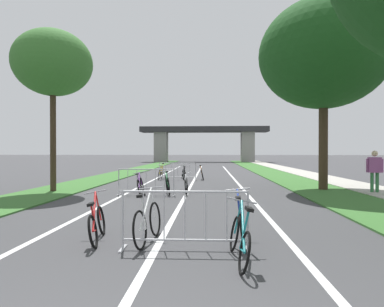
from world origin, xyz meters
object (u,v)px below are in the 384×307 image
Objects in this scene: crowd_barrier_nearest at (185,221)px; bicycle_purple_2 at (140,185)px; crowd_barrier_second at (146,182)px; bicycle_yellow_6 at (161,173)px; bicycle_orange_5 at (202,173)px; bicycle_red_9 at (97,223)px; bicycle_silver_4 at (186,185)px; bicycle_black_7 at (183,174)px; bicycle_white_3 at (148,222)px; bicycle_green_1 at (168,184)px; tree_left_oak_near at (53,64)px; pedestrian_with_backpack at (375,168)px; bicycle_blue_0 at (241,223)px; crowd_barrier_third at (178,171)px; tree_right_oak_mid at (323,55)px; bicycle_teal_8 at (240,239)px.

crowd_barrier_nearest is 7.81m from bicycle_purple_2.
crowd_barrier_nearest is 1.00× the size of crowd_barrier_second.
bicycle_orange_5 is at bearing -179.44° from bicycle_yellow_6.
bicycle_red_9 reaches higher than bicycle_orange_5.
bicycle_orange_5 is (2.02, 7.34, -0.15)m from crowd_barrier_second.
bicycle_orange_5 is (0.47, 6.86, 0.00)m from bicycle_silver_4.
bicycle_orange_5 reaches higher than bicycle_black_7.
bicycle_white_3 is at bearing -78.55° from crowd_barrier_second.
bicycle_green_1 is at bearing 101.85° from bicycle_yellow_6.
tree_left_oak_near reaches higher than pedestrian_with_backpack.
tree_left_oak_near is 10.32m from bicycle_orange_5.
bicycle_silver_4 is at bearing 107.01° from bicycle_blue_0.
bicycle_green_1 is (0.23, -6.44, -0.13)m from crowd_barrier_third.
bicycle_green_1 is at bearing 79.98° from bicycle_black_7.
tree_left_oak_near is at bearing 168.54° from crowd_barrier_second.
bicycle_white_3 is at bearing -172.99° from bicycle_blue_0.
crowd_barrier_third reaches higher than bicycle_purple_2.
bicycle_orange_5 is at bearing -29.66° from pedestrian_with_backpack.
crowd_barrier_second reaches higher than bicycle_silver_4.
tree_right_oak_mid is 4.79× the size of pedestrian_with_backpack.
tree_left_oak_near is at bearing -127.46° from crowd_barrier_third.
bicycle_purple_2 is (-7.86, -1.65, -5.67)m from tree_right_oak_mid.
crowd_barrier_third is at bearing 43.77° from bicycle_black_7.
bicycle_white_3 reaches higher than bicycle_blue_0.
tree_right_oak_mid is 9.57m from crowd_barrier_second.
bicycle_yellow_6 is at bearing 146.81° from tree_right_oak_mid.
bicycle_white_3 is (-0.74, 0.46, -0.13)m from crowd_barrier_nearest.
bicycle_green_1 is at bearing 76.07° from bicycle_red_9.
tree_left_oak_near is 6.53m from crowd_barrier_second.
tree_right_oak_mid reaches higher than bicycle_purple_2.
tree_right_oak_mid is at bearing 60.63° from bicycle_white_3.
bicycle_black_7 is 0.95× the size of pedestrian_with_backpack.
crowd_barrier_second reaches higher than bicycle_yellow_6.
bicycle_yellow_6 is 0.95× the size of pedestrian_with_backpack.
tree_left_oak_near reaches higher than bicycle_white_3.
pedestrian_with_backpack is at bearing 48.04° from crowd_barrier_nearest.
bicycle_orange_5 is 1.16m from bicycle_black_7.
bicycle_blue_0 is at bearing -69.44° from bicycle_purple_2.
crowd_barrier_second is (4.17, -0.84, -4.95)m from tree_left_oak_near.
bicycle_black_7 is at bearing 94.75° from crowd_barrier_nearest.
tree_left_oak_near is at bearing 174.80° from bicycle_silver_4.
bicycle_teal_8 is at bearing 65.80° from pedestrian_with_backpack.
bicycle_purple_2 is (-2.39, 7.43, -0.16)m from crowd_barrier_nearest.
pedestrian_with_backpack reaches higher than bicycle_teal_8.
bicycle_red_9 is (-0.45, -7.07, -0.04)m from bicycle_green_1.
pedestrian_with_backpack is at bearing 147.58° from bicycle_yellow_6.
bicycle_green_1 is (-1.29, 7.55, -0.13)m from crowd_barrier_nearest.
tree_right_oak_mid is 4.85× the size of bicycle_green_1.
tree_left_oak_near is at bearing -173.94° from tree_right_oak_mid.
bicycle_blue_0 is 7.39m from bicycle_green_1.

